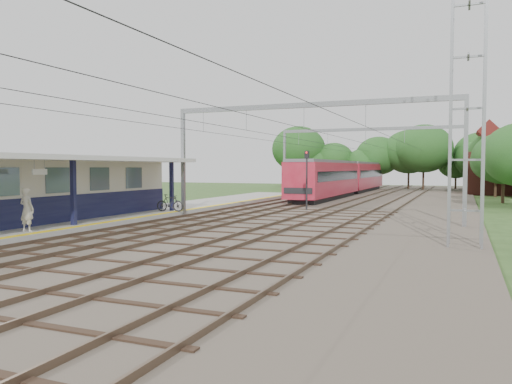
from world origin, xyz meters
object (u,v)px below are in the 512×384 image
Objects in this scene: bicycle at (170,203)px; signal_post at (307,173)px; person at (27,210)px; train at (346,177)px.

bicycle is 10.37m from signal_post.
bicycle is (0.33, 11.14, -0.43)m from person.
signal_post reaches higher than bicycle.
train reaches higher than bicycle.
person is 40.72m from train.
train is (5.10, 29.21, 1.22)m from bicycle.
bicycle is 0.05× the size of train.
signal_post is (6.95, 7.46, 1.89)m from bicycle.
train is at bearing -99.09° from person.
person is 1.07× the size of bicycle.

